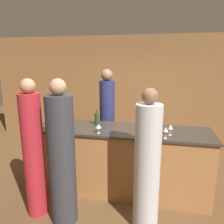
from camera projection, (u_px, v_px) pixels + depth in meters
ground_plane at (121, 189)px, 3.77m from camera, size 14.00×14.00×0.00m
back_wall at (136, 91)px, 5.68m from camera, size 8.00×0.06×2.80m
bar_counter at (121, 160)px, 3.64m from camera, size 2.85×0.80×1.10m
bartender at (107, 121)px, 4.47m from camera, size 0.30×0.30×2.01m
guest_0 at (147, 166)px, 2.76m from camera, size 0.33×0.33×1.86m
guest_1 at (62, 159)px, 2.87m from camera, size 0.36×0.36×1.96m
guest_2 at (34, 153)px, 3.01m from camera, size 0.29×0.29×1.95m
wine_bottle_0 at (57, 118)px, 3.76m from camera, size 0.07×0.07×0.27m
wine_bottle_1 at (97, 119)px, 3.73m from camera, size 0.07×0.07×0.27m
wine_glass_0 at (166, 130)px, 3.06m from camera, size 0.07×0.07×0.16m
wine_glass_1 at (98, 126)px, 3.29m from camera, size 0.08×0.08×0.14m
wine_glass_2 at (171, 127)px, 3.20m from camera, size 0.07×0.07×0.17m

